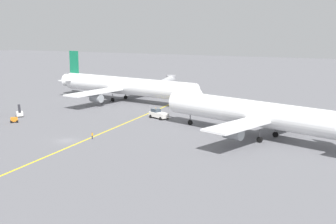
{
  "coord_description": "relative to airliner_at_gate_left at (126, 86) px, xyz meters",
  "views": [
    {
      "loc": [
        63.73,
        -82.2,
        25.72
      ],
      "look_at": [
        15.02,
        22.48,
        4.0
      ],
      "focal_mm": 49.2,
      "sensor_mm": 36.0,
      "label": 1
    }
  ],
  "objects": [
    {
      "name": "jet_bridge",
      "position": [
        4.69,
        22.92,
        -0.8
      ],
      "size": [
        7.62,
        21.21,
        6.26
      ],
      "color": "#B7B7BC",
      "rests_on": "ground"
    },
    {
      "name": "ground_plane",
      "position": [
        15.38,
        -53.83,
        -5.28
      ],
      "size": [
        600.0,
        600.0,
        0.0
      ],
      "primitive_type": "plane",
      "color": "slate"
    },
    {
      "name": "airliner_being_pushed",
      "position": [
        53.75,
        -32.76,
        0.36
      ],
      "size": [
        53.94,
        38.5,
        16.37
      ],
      "color": "white",
      "rests_on": "ground"
    },
    {
      "name": "gse_gpu_cart_small",
      "position": [
        -9.81,
        -43.42,
        -4.49
      ],
      "size": [
        2.62,
        2.61,
        1.9
      ],
      "color": "orange",
      "rests_on": "ground"
    },
    {
      "name": "ground_crew_marshaller_foreground",
      "position": [
        19.86,
        -50.03,
        -4.45
      ],
      "size": [
        0.36,
        0.36,
        1.61
      ],
      "color": "#2D3351",
      "rests_on": "ground"
    },
    {
      "name": "taxiway_stripe",
      "position": [
        18.56,
        -43.83,
        -5.28
      ],
      "size": [
        6.79,
        119.86,
        0.01
      ],
      "primitive_type": "cube",
      "rotation": [
        0.0,
        0.0,
        0.05
      ],
      "color": "yellow",
      "rests_on": "ground"
    },
    {
      "name": "airliner_at_gate_left",
      "position": [
        0.0,
        0.0,
        0.0
      ],
      "size": [
        60.52,
        47.68,
        16.52
      ],
      "color": "white",
      "rests_on": "ground"
    },
    {
      "name": "gse_belt_loader_portside",
      "position": [
        -14.61,
        -36.07,
        -4.45
      ],
      "size": [
        4.37,
        4.35,
        3.02
      ],
      "color": "silver",
      "rests_on": "ground"
    },
    {
      "name": "pushback_tug",
      "position": [
        23.11,
        -22.01,
        -4.03
      ],
      "size": [
        9.03,
        4.96,
        2.95
      ],
      "color": "white",
      "rests_on": "ground"
    }
  ]
}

